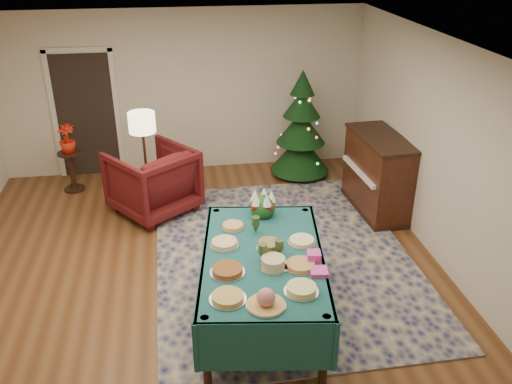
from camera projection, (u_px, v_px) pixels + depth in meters
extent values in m
plane|color=#593319|center=(200.00, 283.00, 6.45)|extent=(7.00, 7.00, 0.00)
plane|color=white|center=(187.00, 55.00, 5.26)|extent=(7.00, 7.00, 0.00)
plane|color=beige|center=(183.00, 92.00, 8.95)|extent=(6.00, 0.00, 6.00)
plane|color=beige|center=(454.00, 164.00, 6.27)|extent=(0.00, 7.00, 7.00)
cube|color=black|center=(86.00, 116.00, 8.87)|extent=(0.92, 0.02, 2.04)
cube|color=silver|center=(54.00, 116.00, 8.77)|extent=(0.08, 0.04, 2.14)
cube|color=silver|center=(117.00, 113.00, 8.91)|extent=(0.08, 0.04, 2.14)
cube|color=silver|center=(77.00, 50.00, 8.38)|extent=(1.08, 0.04, 0.08)
cube|color=#151C52|center=(283.00, 256.00, 6.97)|extent=(3.24, 4.23, 0.02)
cylinder|color=black|center=(207.00, 355.00, 4.79)|extent=(0.08, 0.08, 0.83)
cylinder|color=black|center=(217.00, 241.00, 6.52)|extent=(0.08, 0.08, 0.83)
cylinder|color=black|center=(324.00, 354.00, 4.80)|extent=(0.08, 0.08, 0.83)
cylinder|color=black|center=(304.00, 240.00, 6.53)|extent=(0.08, 0.08, 0.83)
cube|color=#164E49|center=(263.00, 257.00, 5.49)|extent=(1.50, 2.26, 0.04)
cube|color=#164E49|center=(261.00, 226.00, 6.53)|extent=(1.25, 0.21, 0.52)
cube|color=#164E49|center=(266.00, 347.00, 4.66)|extent=(1.25, 0.21, 0.52)
cube|color=#164E49|center=(321.00, 276.00, 5.60)|extent=(0.33, 2.13, 0.52)
cube|color=#164E49|center=(205.00, 277.00, 5.58)|extent=(0.33, 2.13, 0.52)
cylinder|color=silver|center=(228.00, 299.00, 4.82)|extent=(0.34, 0.34, 0.01)
cylinder|color=tan|center=(228.00, 297.00, 4.81)|extent=(0.29, 0.29, 0.04)
cylinder|color=silver|center=(266.00, 306.00, 4.73)|extent=(0.35, 0.35, 0.01)
sphere|color=#CC727A|center=(266.00, 297.00, 4.70)|extent=(0.17, 0.17, 0.17)
cylinder|color=silver|center=(301.00, 292.00, 4.92)|extent=(0.32, 0.32, 0.01)
cylinder|color=#D8D172|center=(301.00, 289.00, 4.90)|extent=(0.27, 0.27, 0.06)
cylinder|color=silver|center=(227.00, 272.00, 5.19)|extent=(0.34, 0.34, 0.01)
cylinder|color=brown|center=(227.00, 270.00, 5.18)|extent=(0.29, 0.29, 0.04)
cylinder|color=silver|center=(273.00, 267.00, 5.27)|extent=(0.27, 0.27, 0.01)
cylinder|color=tan|center=(273.00, 262.00, 5.24)|extent=(0.23, 0.23, 0.10)
cylinder|color=silver|center=(300.00, 266.00, 5.28)|extent=(0.33, 0.33, 0.01)
cylinder|color=#B2844C|center=(300.00, 264.00, 5.27)|extent=(0.28, 0.28, 0.03)
cylinder|color=silver|center=(224.00, 245.00, 5.64)|extent=(0.31, 0.31, 0.01)
cylinder|color=#D8BF7F|center=(224.00, 243.00, 5.62)|extent=(0.26, 0.26, 0.04)
cylinder|color=silver|center=(269.00, 248.00, 5.59)|extent=(0.27, 0.27, 0.01)
cylinder|color=maroon|center=(269.00, 245.00, 5.57)|extent=(0.23, 0.23, 0.07)
cylinder|color=silver|center=(302.00, 242.00, 5.69)|extent=(0.31, 0.31, 0.01)
cylinder|color=#F2EACC|center=(302.00, 240.00, 5.68)|extent=(0.26, 0.26, 0.03)
cylinder|color=silver|center=(233.00, 227.00, 5.97)|extent=(0.27, 0.27, 0.01)
cylinder|color=tan|center=(233.00, 225.00, 5.96)|extent=(0.23, 0.23, 0.03)
cone|color=#2D471E|center=(256.00, 229.00, 5.85)|extent=(0.08, 0.08, 0.10)
cylinder|color=#2D471E|center=(256.00, 221.00, 5.81)|extent=(0.09, 0.09, 0.10)
cone|color=#2D471E|center=(279.00, 252.00, 5.43)|extent=(0.08, 0.08, 0.10)
cylinder|color=#2D471E|center=(279.00, 244.00, 5.39)|extent=(0.09, 0.09, 0.10)
cone|color=#2D471E|center=(263.00, 257.00, 5.36)|extent=(0.08, 0.08, 0.10)
cylinder|color=#2D471E|center=(263.00, 249.00, 5.31)|extent=(0.09, 0.09, 0.10)
cube|color=#F143B1|center=(319.00, 272.00, 5.17)|extent=(0.19, 0.19, 0.04)
cube|color=#EE42B5|center=(314.00, 257.00, 5.34)|extent=(0.15, 0.15, 0.11)
sphere|color=#1E4C1E|center=(263.00, 207.00, 6.17)|extent=(0.29, 0.29, 0.29)
cone|color=white|center=(271.00, 196.00, 6.13)|extent=(0.11, 0.11, 0.13)
cone|color=white|center=(264.00, 193.00, 6.20)|extent=(0.11, 0.11, 0.13)
cone|color=white|center=(255.00, 195.00, 6.16)|extent=(0.11, 0.11, 0.13)
cone|color=white|center=(256.00, 199.00, 6.05)|extent=(0.11, 0.11, 0.13)
cone|color=white|center=(267.00, 200.00, 6.04)|extent=(0.11, 0.11, 0.13)
sphere|color=#B20C0F|center=(270.00, 200.00, 6.23)|extent=(0.08, 0.08, 0.08)
sphere|color=#B20C0F|center=(255.00, 200.00, 6.23)|extent=(0.08, 0.08, 0.08)
sphere|color=#B20C0F|center=(255.00, 207.00, 6.08)|extent=(0.08, 0.08, 0.08)
sphere|color=#B20C0F|center=(270.00, 207.00, 6.07)|extent=(0.08, 0.08, 0.08)
imported|color=#501113|center=(152.00, 178.00, 7.85)|extent=(1.43, 1.42, 1.08)
cylinder|color=#A57F3F|center=(150.00, 211.00, 8.05)|extent=(0.26, 0.26, 0.03)
cylinder|color=black|center=(146.00, 169.00, 7.75)|extent=(0.04, 0.04, 1.40)
cylinder|color=#FFEABF|center=(142.00, 122.00, 7.44)|extent=(0.37, 0.37, 0.28)
cylinder|color=black|center=(75.00, 189.00, 8.73)|extent=(0.33, 0.33, 0.04)
cylinder|color=black|center=(72.00, 172.00, 8.59)|extent=(0.07, 0.07, 0.60)
cylinder|color=black|center=(69.00, 153.00, 8.45)|extent=(0.36, 0.36, 0.03)
imported|color=red|center=(68.00, 145.00, 8.39)|extent=(0.25, 0.45, 0.25)
cylinder|color=black|center=(299.00, 170.00, 9.25)|extent=(0.11, 0.11, 0.14)
cone|color=black|center=(300.00, 152.00, 9.10)|extent=(1.24, 1.24, 0.63)
cone|color=black|center=(301.00, 127.00, 8.90)|extent=(1.01, 1.01, 0.54)
cone|color=black|center=(302.00, 103.00, 8.72)|extent=(0.77, 0.77, 0.45)
cone|color=black|center=(303.00, 82.00, 8.57)|extent=(0.50, 0.50, 0.40)
cube|color=black|center=(374.00, 207.00, 8.11)|extent=(0.66, 1.36, 0.07)
cube|color=black|center=(378.00, 174.00, 7.87)|extent=(0.64, 1.34, 1.08)
cube|color=black|center=(382.00, 138.00, 7.62)|extent=(0.68, 1.38, 0.05)
cube|color=white|center=(360.00, 171.00, 7.78)|extent=(0.18, 1.13, 0.06)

